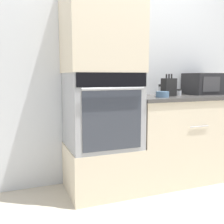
{
  "coord_description": "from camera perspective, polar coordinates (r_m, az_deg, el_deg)",
  "views": [
    {
      "loc": [
        -1.15,
        -2.1,
        1.15
      ],
      "look_at": [
        -0.27,
        0.21,
        0.81
      ],
      "focal_mm": 42.0,
      "sensor_mm": 36.0,
      "label": 1
    }
  ],
  "objects": [
    {
      "name": "ground_plane",
      "position": [
        2.65,
        7.5,
        -17.87
      ],
      "size": [
        12.0,
        12.0,
        0.0
      ],
      "primitive_type": "plane",
      "color": "beige"
    },
    {
      "name": "wall_back",
      "position": [
        2.96,
        2.07,
        9.79
      ],
      "size": [
        8.0,
        0.05,
        2.5
      ],
      "color": "silver",
      "rests_on": "ground_plane"
    },
    {
      "name": "oven_cabinet_base",
      "position": [
        2.69,
        -2.18,
        -12.13
      ],
      "size": [
        0.69,
        0.6,
        0.46
      ],
      "color": "beige",
      "rests_on": "ground_plane"
    },
    {
      "name": "wall_oven",
      "position": [
        2.55,
        -2.22,
        0.41
      ],
      "size": [
        0.67,
        0.64,
        0.72
      ],
      "color": "#9EA0A5",
      "rests_on": "oven_cabinet_base"
    },
    {
      "name": "oven_cabinet_upper",
      "position": [
        2.57,
        -2.34,
        17.97
      ],
      "size": [
        0.69,
        0.6,
        0.85
      ],
      "color": "beige",
      "rests_on": "wall_oven"
    },
    {
      "name": "counter_unit",
      "position": [
        3.03,
        14.57,
        -5.36
      ],
      "size": [
        1.17,
        0.63,
        0.94
      ],
      "color": "beige",
      "rests_on": "ground_plane"
    },
    {
      "name": "microwave",
      "position": [
        3.26,
        19.16,
        5.83
      ],
      "size": [
        0.37,
        0.34,
        0.24
      ],
      "color": "#232326",
      "rests_on": "counter_unit"
    },
    {
      "name": "knife_block",
      "position": [
        2.86,
        12.24,
        5.33
      ],
      "size": [
        0.13,
        0.12,
        0.23
      ],
      "color": "black",
      "rests_on": "counter_unit"
    },
    {
      "name": "bowl",
      "position": [
        2.69,
        10.92,
        3.81
      ],
      "size": [
        0.13,
        0.13,
        0.06
      ],
      "color": "#517599",
      "rests_on": "counter_unit"
    },
    {
      "name": "condiment_jar_near",
      "position": [
        2.87,
        7.0,
        4.61
      ],
      "size": [
        0.05,
        0.05,
        0.11
      ],
      "color": "brown",
      "rests_on": "counter_unit"
    },
    {
      "name": "condiment_jar_mid",
      "position": [
        3.09,
        10.37,
        4.84
      ],
      "size": [
        0.04,
        0.04,
        0.12
      ],
      "color": "silver",
      "rests_on": "counter_unit"
    },
    {
      "name": "condiment_jar_far",
      "position": [
        3.03,
        14.4,
        4.2
      ],
      "size": [
        0.05,
        0.05,
        0.07
      ],
      "color": "silver",
      "rests_on": "counter_unit"
    }
  ]
}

